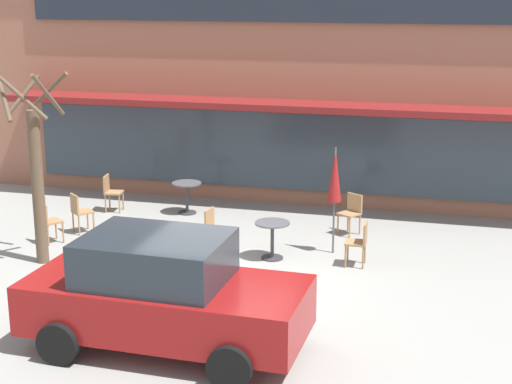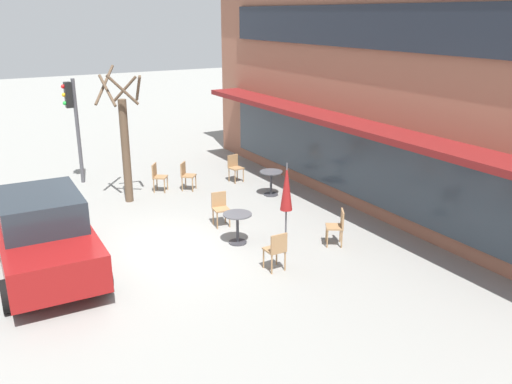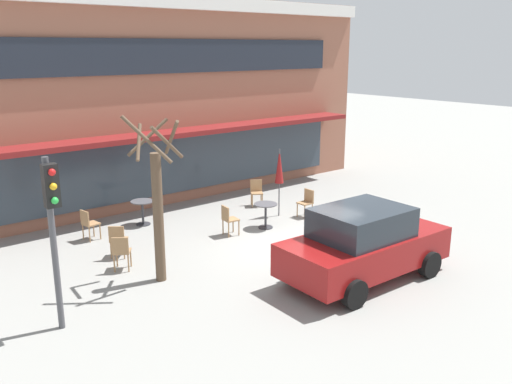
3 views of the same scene
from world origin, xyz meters
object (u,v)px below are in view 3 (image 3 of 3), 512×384
cafe_chair_0 (121,250)px  cafe_chair_1 (256,191)px  traffic_light_pole (53,217)px  cafe_table_near_wall (143,209)px  street_tree (158,205)px  cafe_chair_2 (228,218)px  parked_sedan (364,244)px  cafe_chair_4 (88,222)px  cafe_table_streetside (266,211)px  cafe_chair_5 (118,239)px  patio_umbrella_green_folded (279,167)px  cafe_chair_3 (307,201)px

cafe_chair_0 → cafe_chair_1: (6.12, 2.29, 0.00)m
cafe_chair_0 → traffic_light_pole: (-2.17, -1.94, 1.77)m
cafe_table_near_wall → street_tree: 4.49m
cafe_table_near_wall → cafe_chair_2: (1.46, -2.46, 0.01)m
cafe_chair_0 → cafe_chair_2: (3.55, 0.42, 0.00)m
parked_sedan → traffic_light_pole: size_ratio=1.25×
cafe_table_near_wall → traffic_light_pole: bearing=-131.4°
traffic_light_pole → cafe_chair_2: bearing=22.4°
cafe_chair_4 → street_tree: (0.21, -3.68, 1.32)m
parked_sedan → cafe_chair_0: bearing=136.0°
cafe_table_streetside → cafe_chair_0: (-4.82, -0.26, 0.01)m
cafe_chair_5 → cafe_table_near_wall: bearing=49.0°
cafe_table_near_wall → patio_umbrella_green_folded: size_ratio=0.35×
parked_sedan → street_tree: size_ratio=1.08×
cafe_chair_0 → cafe_chair_4: 2.60m
cafe_table_near_wall → cafe_table_streetside: size_ratio=1.00×
cafe_chair_0 → cafe_chair_2: 3.57m
cafe_chair_1 → street_tree: 6.72m
patio_umbrella_green_folded → cafe_chair_5: (-5.63, -0.09, -1.10)m
cafe_chair_2 → parked_sedan: parked_sedan is taller
cafe_chair_0 → cafe_chair_1: same height
patio_umbrella_green_folded → traffic_light_pole: size_ratio=0.65×
cafe_chair_0 → cafe_chair_3: same height
cafe_chair_4 → cafe_chair_5: size_ratio=1.00×
cafe_chair_0 → traffic_light_pole: traffic_light_pole is taller
patio_umbrella_green_folded → cafe_chair_3: (0.62, -0.64, -1.10)m
cafe_chair_5 → parked_sedan: size_ratio=0.21×
cafe_chair_0 → traffic_light_pole: 3.40m
cafe_chair_2 → traffic_light_pole: traffic_light_pole is taller
cafe_chair_4 → traffic_light_pole: traffic_light_pole is taller
cafe_table_near_wall → parked_sedan: size_ratio=0.18×
cafe_table_streetside → cafe_chair_3: size_ratio=0.85×
cafe_chair_1 → street_tree: street_tree is taller
street_tree → cafe_chair_1: bearing=30.9°
cafe_table_near_wall → cafe_table_streetside: same height
patio_umbrella_green_folded → cafe_chair_3: 1.42m
cafe_table_near_wall → cafe_chair_2: cafe_chair_2 is taller
cafe_table_streetside → cafe_chair_0: bearing=-176.9°
cafe_chair_0 → cafe_chair_4: bearing=84.6°
cafe_table_near_wall → parked_sedan: bearing=-73.2°
parked_sedan → street_tree: (-3.72, 2.94, 0.96)m
cafe_table_streetside → cafe_chair_4: size_ratio=0.85×
cafe_chair_0 → cafe_chair_3: (6.56, 0.28, 0.00)m
cafe_table_near_wall → cafe_chair_1: bearing=-8.3°
cafe_chair_3 → traffic_light_pole: (-8.72, -2.22, 1.77)m
cafe_chair_4 → cafe_chair_5: bearing=-88.0°
cafe_table_near_wall → cafe_chair_0: (-2.08, -2.88, 0.01)m
cafe_chair_3 → cafe_table_near_wall: bearing=149.9°
cafe_chair_2 → parked_sedan: size_ratio=0.21×
cafe_table_streetside → cafe_chair_3: (1.74, 0.02, 0.01)m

